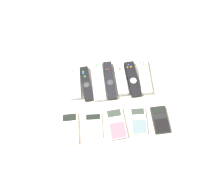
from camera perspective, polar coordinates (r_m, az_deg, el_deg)
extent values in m
plane|color=beige|center=(1.04, 0.20, -1.92)|extent=(3.00, 3.00, 0.00)
cube|color=#B7B7BC|center=(1.09, -9.62, 3.81)|extent=(0.06, 0.17, 0.02)
cylinder|color=silver|center=(1.09, -9.71, 4.38)|extent=(0.02, 0.02, 0.00)
cylinder|color=blue|center=(1.12, -10.05, 7.11)|extent=(0.01, 0.01, 0.00)
cylinder|color=green|center=(1.11, -9.91, 6.17)|extent=(0.01, 0.01, 0.00)
cylinder|color=yellow|center=(1.11, -10.49, 5.95)|extent=(0.01, 0.01, 0.00)
cube|color=black|center=(1.09, -6.70, 3.78)|extent=(0.05, 0.19, 0.02)
cylinder|color=#38383D|center=(1.07, -6.66, 3.42)|extent=(0.03, 0.03, 0.00)
cylinder|color=green|center=(1.11, -7.55, 6.82)|extent=(0.01, 0.01, 0.00)
cylinder|color=green|center=(1.09, -7.12, 5.62)|extent=(0.01, 0.01, 0.00)
cylinder|color=blue|center=(1.10, -7.55, 6.46)|extent=(0.01, 0.01, 0.00)
cube|color=#B7B7BC|center=(1.09, -3.66, 4.45)|extent=(0.06, 0.21, 0.02)
cylinder|color=#99999E|center=(1.08, -3.66, 4.40)|extent=(0.03, 0.03, 0.00)
cylinder|color=green|center=(1.12, -4.22, 8.18)|extent=(0.01, 0.01, 0.00)
cylinder|color=green|center=(1.12, -4.14, 8.72)|extent=(0.01, 0.01, 0.00)
cube|color=black|center=(1.09, -0.56, 4.67)|extent=(0.05, 0.21, 0.02)
cylinder|color=#38383D|center=(1.07, -0.43, 4.10)|extent=(0.03, 0.03, 0.00)
cylinder|color=red|center=(1.10, -1.06, 7.58)|extent=(0.01, 0.01, 0.00)
cylinder|color=blue|center=(1.10, -1.38, 7.35)|extent=(0.01, 0.01, 0.00)
cylinder|color=yellow|center=(1.10, -1.43, 7.37)|extent=(0.01, 0.01, 0.00)
cube|color=#B7B7BC|center=(1.09, 2.30, 4.99)|extent=(0.06, 0.18, 0.03)
cylinder|color=#99999E|center=(1.07, 2.46, 4.59)|extent=(0.03, 0.03, 0.00)
cylinder|color=blue|center=(1.10, 1.92, 7.76)|extent=(0.01, 0.01, 0.00)
cylinder|color=orange|center=(1.09, 2.76, 6.92)|extent=(0.01, 0.01, 0.00)
cylinder|color=orange|center=(1.10, 1.40, 8.11)|extent=(0.01, 0.01, 0.00)
cylinder|color=red|center=(1.10, 2.07, 7.58)|extent=(0.01, 0.01, 0.00)
cube|color=black|center=(1.09, 5.38, 4.98)|extent=(0.06, 0.19, 0.02)
cylinder|color=silver|center=(1.08, 5.61, 4.55)|extent=(0.03, 0.03, 0.00)
cylinder|color=orange|center=(1.11, 4.08, 8.01)|extent=(0.01, 0.01, 0.00)
cylinder|color=orange|center=(1.12, 4.95, 8.12)|extent=(0.01, 0.01, 0.00)
cylinder|color=blue|center=(1.12, 4.32, 8.66)|extent=(0.01, 0.01, 0.00)
cube|color=silver|center=(1.11, 8.40, 5.62)|extent=(0.06, 0.19, 0.03)
cylinder|color=#99999E|center=(1.10, 8.44, 6.29)|extent=(0.02, 0.02, 0.00)
cylinder|color=yellow|center=(1.12, 8.56, 8.40)|extent=(0.01, 0.01, 0.00)
cylinder|color=green|center=(1.13, 7.47, 9.02)|extent=(0.01, 0.01, 0.00)
cylinder|color=blue|center=(1.13, 8.27, 9.23)|extent=(0.01, 0.01, 0.00)
cylinder|color=red|center=(1.13, 8.17, 8.73)|extent=(0.01, 0.01, 0.00)
cube|color=silver|center=(1.02, -10.94, -7.85)|extent=(0.08, 0.15, 0.01)
cube|color=black|center=(1.02, -11.09, -5.01)|extent=(0.06, 0.03, 0.00)
cube|color=gray|center=(1.00, -10.96, -9.62)|extent=(0.07, 0.08, 0.00)
cube|color=silver|center=(1.01, -4.91, -7.22)|extent=(0.09, 0.12, 0.01)
cube|color=black|center=(1.01, -4.98, -4.94)|extent=(0.07, 0.03, 0.00)
cube|color=#A98985|center=(0.99, -4.91, -8.64)|extent=(0.07, 0.06, 0.00)
cube|color=#B2B2B7|center=(1.00, 1.20, -6.73)|extent=(0.09, 0.15, 0.02)
cube|color=#333D33|center=(1.01, 0.69, -3.96)|extent=(0.06, 0.04, 0.00)
cube|color=gray|center=(0.99, 1.57, -8.41)|extent=(0.07, 0.08, 0.00)
cube|color=#B2B2B7|center=(1.02, 6.94, -5.92)|extent=(0.08, 0.13, 0.01)
cube|color=#333D33|center=(1.02, 6.72, -3.51)|extent=(0.06, 0.03, 0.00)
cube|color=slate|center=(1.00, 7.17, -7.40)|extent=(0.07, 0.07, 0.00)
cube|color=black|center=(1.03, 12.47, -5.56)|extent=(0.07, 0.13, 0.01)
cube|color=black|center=(1.04, 12.05, -3.15)|extent=(0.06, 0.03, 0.00)
cube|color=black|center=(1.02, 12.90, -6.99)|extent=(0.06, 0.07, 0.00)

